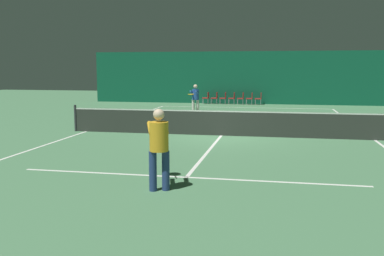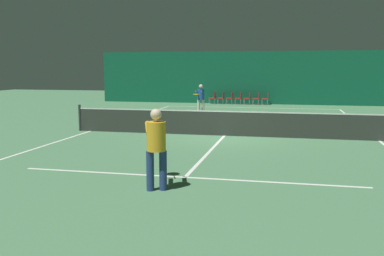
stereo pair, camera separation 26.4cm
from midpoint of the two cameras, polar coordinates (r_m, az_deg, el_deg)
name	(u,v)px [view 1 (the left image)]	position (r m, az deg, el deg)	size (l,w,h in m)	color
ground_plane	(221,136)	(16.25, 3.46, -1.01)	(60.00, 60.00, 0.00)	#4C7F56
backdrop_curtain	(248,78)	(30.94, 7.26, 6.67)	(23.00, 0.12, 3.74)	#0F5138
court_line_baseline_far	(245,108)	(28.01, 6.76, 2.72)	(11.00, 0.10, 0.00)	white
court_line_service_far	(237,117)	(22.56, 5.66, 1.48)	(8.25, 0.10, 0.00)	white
court_line_service_near	(187,177)	(10.07, -1.49, -6.58)	(8.25, 0.10, 0.00)	white
court_line_sideline_left	(86,131)	(17.83, -14.33, -0.44)	(0.10, 23.80, 0.00)	white
court_line_sideline_right	(375,140)	(16.46, 22.81, -1.51)	(0.10, 23.80, 0.00)	white
court_line_centre	(221,136)	(16.25, 3.46, -1.01)	(0.10, 12.80, 0.00)	white
tennis_net	(221,122)	(16.18, 3.48, 0.77)	(12.00, 0.10, 1.07)	#2D332D
player_near	(159,143)	(8.88, -5.29, -2.02)	(0.83, 1.41, 1.71)	navy
player_far	(195,97)	(23.66, 0.12, 4.16)	(0.44, 1.36, 1.65)	beige
courtside_chair_0	(207,97)	(30.79, 1.72, 4.14)	(0.44, 0.44, 0.84)	#99999E
courtside_chair_1	(215,97)	(30.69, 2.87, 4.13)	(0.44, 0.44, 0.84)	#99999E
courtside_chair_2	(224,97)	(30.61, 4.03, 4.11)	(0.44, 0.44, 0.84)	#99999E
courtside_chair_3	(233,97)	(30.54, 5.19, 4.08)	(0.44, 0.44, 0.84)	#99999E
courtside_chair_4	(241,98)	(30.48, 6.36, 4.06)	(0.44, 0.44, 0.84)	#99999E
courtside_chair_5	(250,98)	(30.43, 7.54, 4.04)	(0.44, 0.44, 0.84)	#99999E
courtside_chair_6	(259,98)	(30.40, 8.71, 4.01)	(0.44, 0.44, 0.84)	#99999E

